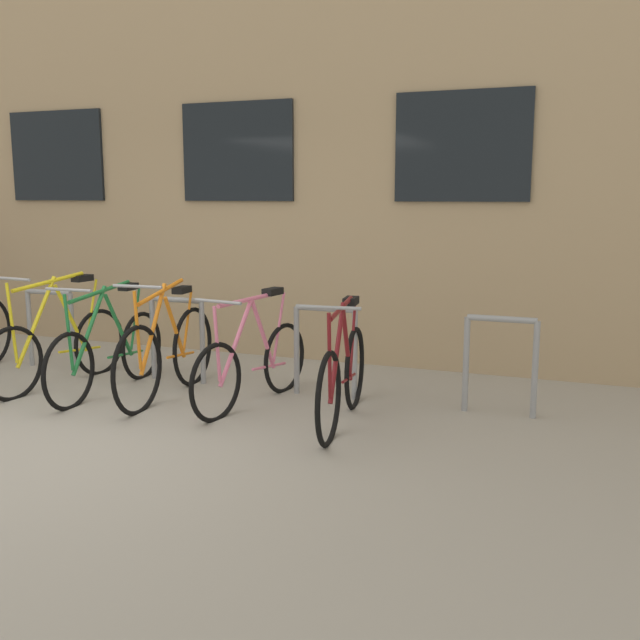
{
  "coord_description": "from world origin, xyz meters",
  "views": [
    {
      "loc": [
        3.7,
        -3.93,
        1.75
      ],
      "look_at": [
        1.56,
        1.6,
        0.73
      ],
      "focal_mm": 40.89,
      "sensor_mm": 36.0,
      "label": 1
    }
  ],
  "objects_px": {
    "bicycle_pink": "(253,363)",
    "bicycle_yellow": "(59,345)",
    "bicycle_maroon": "(343,376)",
    "bicycle_orange": "(167,353)",
    "bicycle_green": "(108,351)"
  },
  "relations": [
    {
      "from": "bicycle_pink",
      "to": "bicycle_yellow",
      "type": "bearing_deg",
      "value": -177.56
    },
    {
      "from": "bicycle_orange",
      "to": "bicycle_yellow",
      "type": "xyz_separation_m",
      "value": [
        -1.16,
        -0.02,
        -0.02
      ]
    },
    {
      "from": "bicycle_yellow",
      "to": "bicycle_maroon",
      "type": "bearing_deg",
      "value": -2.77
    },
    {
      "from": "bicycle_orange",
      "to": "bicycle_green",
      "type": "bearing_deg",
      "value": -176.04
    },
    {
      "from": "bicycle_green",
      "to": "bicycle_orange",
      "type": "distance_m",
      "value": 0.59
    },
    {
      "from": "bicycle_orange",
      "to": "bicycle_yellow",
      "type": "bearing_deg",
      "value": -179.11
    },
    {
      "from": "bicycle_pink",
      "to": "bicycle_yellow",
      "type": "xyz_separation_m",
      "value": [
        -1.96,
        -0.08,
        0.02
      ]
    },
    {
      "from": "bicycle_green",
      "to": "bicycle_yellow",
      "type": "relative_size",
      "value": 1.03
    },
    {
      "from": "bicycle_maroon",
      "to": "bicycle_orange",
      "type": "relative_size",
      "value": 0.96
    },
    {
      "from": "bicycle_green",
      "to": "bicycle_maroon",
      "type": "distance_m",
      "value": 2.27
    },
    {
      "from": "bicycle_green",
      "to": "bicycle_yellow",
      "type": "distance_m",
      "value": 0.57
    },
    {
      "from": "bicycle_orange",
      "to": "bicycle_pink",
      "type": "height_order",
      "value": "bicycle_orange"
    },
    {
      "from": "bicycle_maroon",
      "to": "bicycle_yellow",
      "type": "bearing_deg",
      "value": 177.23
    },
    {
      "from": "bicycle_orange",
      "to": "bicycle_yellow",
      "type": "distance_m",
      "value": 1.16
    },
    {
      "from": "bicycle_maroon",
      "to": "bicycle_orange",
      "type": "xyz_separation_m",
      "value": [
        -1.68,
        0.16,
        0.02
      ]
    }
  ]
}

